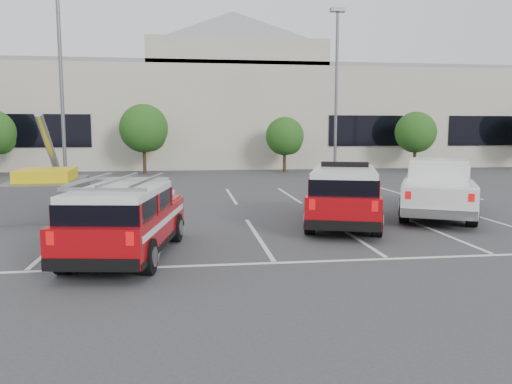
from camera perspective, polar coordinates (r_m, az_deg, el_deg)
ground at (r=14.18m, az=0.20°, el=-5.15°), size 120.00×120.00×0.00m
stall_markings at (r=18.57m, az=-1.70°, el=-2.24°), size 23.00×15.00×0.01m
convention_building at (r=45.68m, az=-5.10°, el=9.15°), size 60.00×16.99×13.20m
tree_mid_left at (r=35.91m, az=-12.56°, el=6.92°), size 3.37×3.37×4.85m
tree_mid_right at (r=36.46m, az=3.42°, el=6.23°), size 2.77×2.77×3.99m
tree_right at (r=39.61m, az=17.86°, el=6.36°), size 3.07×3.07×4.42m
light_pole_left at (r=26.54m, az=-21.35°, el=11.28°), size 0.90×0.60×10.24m
light_pole_mid at (r=31.11m, az=9.15°, el=10.97°), size 0.90×0.60×10.24m
fire_chief_suv at (r=16.13m, az=10.02°, el=-0.85°), size 3.70×6.00×1.99m
white_pickup at (r=19.00m, az=20.00°, el=-0.09°), size 4.84×6.70×1.96m
ladder_suv at (r=12.22m, az=-14.71°, el=-3.68°), size 2.66×5.12×1.92m
utility_rig at (r=19.33m, az=-23.16°, el=-0.26°), size 3.68×4.51×3.67m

